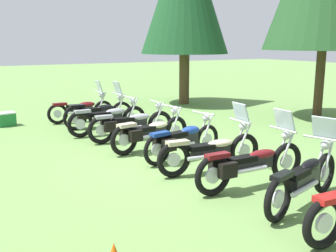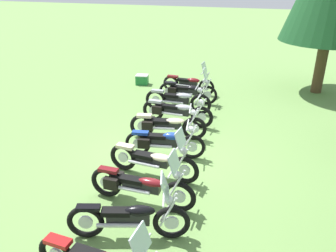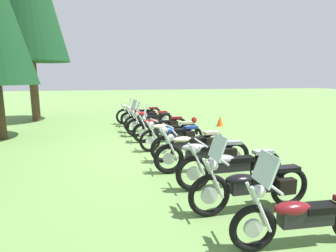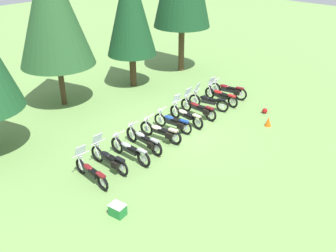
# 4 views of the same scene
# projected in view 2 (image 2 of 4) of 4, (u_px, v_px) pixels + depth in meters

# --- Properties ---
(ground_plane) EXTENTS (80.00, 80.00, 0.00)m
(ground_plane) POSITION_uv_depth(u_px,v_px,m) (163.00, 157.00, 9.35)
(ground_plane) COLOR #6B934C
(motorcycle_0) EXTENTS (0.76, 2.17, 1.34)m
(motorcycle_0) POSITION_uv_depth(u_px,v_px,m) (189.00, 83.00, 13.93)
(motorcycle_0) COLOR black
(motorcycle_0) RESTS_ON ground_plane
(motorcycle_1) EXTENTS (0.74, 2.25, 1.38)m
(motorcycle_1) POSITION_uv_depth(u_px,v_px,m) (187.00, 91.00, 12.96)
(motorcycle_1) COLOR black
(motorcycle_1) RESTS_ON ground_plane
(motorcycle_2) EXTENTS (0.71, 2.39, 1.03)m
(motorcycle_2) POSITION_uv_depth(u_px,v_px,m) (178.00, 100.00, 12.09)
(motorcycle_2) COLOR black
(motorcycle_2) RESTS_ON ground_plane
(motorcycle_3) EXTENTS (0.61, 2.41, 1.02)m
(motorcycle_3) POSITION_uv_depth(u_px,v_px,m) (176.00, 111.00, 11.15)
(motorcycle_3) COLOR black
(motorcycle_3) RESTS_ON ground_plane
(motorcycle_4) EXTENTS (0.86, 2.29, 1.02)m
(motorcycle_4) POSITION_uv_depth(u_px,v_px,m) (166.00, 125.00, 10.19)
(motorcycle_4) COLOR black
(motorcycle_4) RESTS_ON ground_plane
(motorcycle_5) EXTENTS (0.77, 2.16, 1.00)m
(motorcycle_5) POSITION_uv_depth(u_px,v_px,m) (163.00, 142.00, 9.18)
(motorcycle_5) COLOR black
(motorcycle_5) RESTS_ON ground_plane
(motorcycle_6) EXTENTS (0.69, 2.35, 1.37)m
(motorcycle_6) POSITION_uv_depth(u_px,v_px,m) (154.00, 160.00, 8.29)
(motorcycle_6) COLOR black
(motorcycle_6) RESTS_ON ground_plane
(motorcycle_7) EXTENTS (0.68, 2.41, 1.37)m
(motorcycle_7) POSITION_uv_depth(u_px,v_px,m) (140.00, 185.00, 7.33)
(motorcycle_7) COLOR black
(motorcycle_7) RESTS_ON ground_plane
(motorcycle_8) EXTENTS (0.90, 2.26, 1.36)m
(motorcycle_8) POSITION_uv_depth(u_px,v_px,m) (130.00, 218.00, 6.36)
(motorcycle_8) COLOR black
(motorcycle_8) RESTS_ON ground_plane
(picnic_cooler) EXTENTS (0.49, 0.59, 0.43)m
(picnic_cooler) POSITION_uv_depth(u_px,v_px,m) (142.00, 80.00, 15.12)
(picnic_cooler) COLOR #1E7233
(picnic_cooler) RESTS_ON ground_plane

